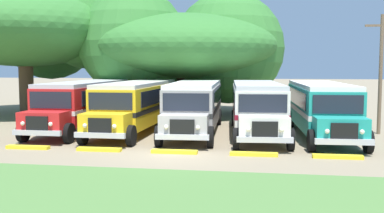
{
  "coord_description": "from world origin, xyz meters",
  "views": [
    {
      "loc": [
        3.81,
        -18.87,
        3.78
      ],
      "look_at": [
        0.0,
        4.96,
        1.6
      ],
      "focal_mm": 42.78,
      "sensor_mm": 36.0,
      "label": 1
    }
  ],
  "objects": [
    {
      "name": "utility_pole",
      "position": [
        10.04,
        7.45,
        3.5
      ],
      "size": [
        1.8,
        0.2,
        6.53
      ],
      "color": "brown",
      "rests_on": "ground_plane"
    },
    {
      "name": "curb_wheelstop_0",
      "position": [
        -6.77,
        0.16,
        0.07
      ],
      "size": [
        2.0,
        0.36,
        0.15
      ],
      "primitive_type": "cube",
      "color": "yellow",
      "rests_on": "ground_plane"
    },
    {
      "name": "curb_wheelstop_1",
      "position": [
        -3.39,
        0.16,
        0.07
      ],
      "size": [
        2.0,
        0.36,
        0.15
      ],
      "primitive_type": "cube",
      "color": "yellow",
      "rests_on": "ground_plane"
    },
    {
      "name": "ground_plane",
      "position": [
        0.0,
        0.0,
        0.0
      ],
      "size": [
        220.0,
        220.0,
        0.0
      ],
      "primitive_type": "plane",
      "color": "#84755B"
    },
    {
      "name": "curb_wheelstop_4",
      "position": [
        6.77,
        0.16,
        0.07
      ],
      "size": [
        2.0,
        0.36,
        0.15
      ],
      "primitive_type": "cube",
      "color": "yellow",
      "rests_on": "ground_plane"
    },
    {
      "name": "parked_bus_slot_2",
      "position": [
        -0.09,
        6.55,
        1.58
      ],
      "size": [
        3.17,
        10.91,
        2.82
      ],
      "rotation": [
        0.0,
        0.0,
        -1.52
      ],
      "color": "#9E9993",
      "rests_on": "ground_plane"
    },
    {
      "name": "curb_wheelstop_2",
      "position": [
        0.0,
        0.16,
        0.07
      ],
      "size": [
        2.0,
        0.36,
        0.15
      ],
      "primitive_type": "cube",
      "color": "yellow",
      "rests_on": "ground_plane"
    },
    {
      "name": "broad_shade_tree",
      "position": [
        -2.27,
        16.02,
        5.22
      ],
      "size": [
        15.25,
        14.68,
        9.52
      ],
      "color": "brown",
      "rests_on": "ground_plane"
    },
    {
      "name": "foreground_grass_strip",
      "position": [
        0.0,
        -7.24,
        0.0
      ],
      "size": [
        80.0,
        8.77,
        0.01
      ],
      "primitive_type": "cube",
      "color": "#4C7538",
      "rests_on": "ground_plane"
    },
    {
      "name": "parked_bus_slot_3",
      "position": [
        3.38,
        6.36,
        1.58
      ],
      "size": [
        3.42,
        10.95,
        2.82
      ],
      "rotation": [
        0.0,
        0.0,
        -1.49
      ],
      "color": "silver",
      "rests_on": "ground_plane"
    },
    {
      "name": "parked_bus_slot_1",
      "position": [
        -3.48,
        6.46,
        1.58
      ],
      "size": [
        2.8,
        10.85,
        2.82
      ],
      "rotation": [
        0.0,
        0.0,
        -1.58
      ],
      "color": "yellow",
      "rests_on": "ground_plane"
    },
    {
      "name": "parked_bus_slot_4",
      "position": [
        6.8,
        6.37,
        1.58
      ],
      "size": [
        3.14,
        10.9,
        2.82
      ],
      "rotation": [
        0.0,
        0.0,
        -1.52
      ],
      "color": "teal",
      "rests_on": "ground_plane"
    },
    {
      "name": "secondary_tree",
      "position": [
        -14.37,
        14.85,
        6.72
      ],
      "size": [
        15.92,
        15.79,
        10.92
      ],
      "color": "brown",
      "rests_on": "ground_plane"
    },
    {
      "name": "parked_bus_slot_0",
      "position": [
        -6.71,
        6.72,
        1.58
      ],
      "size": [
        2.72,
        10.85,
        2.82
      ],
      "rotation": [
        0.0,
        0.0,
        -1.58
      ],
      "color": "red",
      "rests_on": "ground_plane"
    },
    {
      "name": "curb_wheelstop_3",
      "position": [
        3.39,
        0.16,
        0.07
      ],
      "size": [
        2.0,
        0.36,
        0.15
      ],
      "primitive_type": "cube",
      "color": "yellow",
      "rests_on": "ground_plane"
    }
  ]
}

